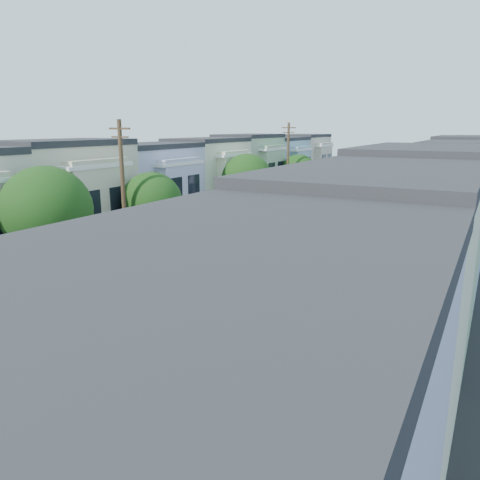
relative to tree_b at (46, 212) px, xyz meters
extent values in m
plane|color=black|center=(6.30, 3.81, -5.44)|extent=(160.00, 160.00, 0.00)
cube|color=black|center=(6.30, 18.81, -5.43)|extent=(12.00, 70.00, 0.02)
cube|color=gray|center=(0.25, 18.81, -5.36)|extent=(0.30, 70.00, 0.15)
cube|color=gray|center=(12.35, 18.81, -5.36)|extent=(0.30, 70.00, 0.15)
cube|color=gray|center=(-1.05, 18.81, -5.36)|extent=(2.60, 70.00, 0.15)
cube|color=gray|center=(13.65, 18.81, -5.36)|extent=(2.60, 70.00, 0.15)
cube|color=gold|center=(6.30, 18.81, -5.44)|extent=(0.12, 70.00, 0.01)
cube|color=#91B5C0|center=(-4.85, 18.81, -5.44)|extent=(5.00, 70.00, 8.50)
cube|color=#91B5C0|center=(17.45, 18.81, -5.44)|extent=(5.00, 70.00, 8.50)
cylinder|color=black|center=(-0.30, 0.00, -3.53)|extent=(0.44, 0.44, 3.82)
sphere|color=#1F3D11|center=(0.00, 0.00, 0.03)|extent=(4.70, 4.70, 4.70)
cylinder|color=black|center=(-0.30, 8.40, -3.77)|extent=(0.44, 0.44, 3.33)
sphere|color=#1F3D11|center=(0.00, 8.40, -0.67)|extent=(4.09, 4.09, 4.09)
cylinder|color=black|center=(-0.30, 22.04, -3.76)|extent=(0.44, 0.44, 3.35)
sphere|color=#1F3D11|center=(0.00, 22.04, -0.44)|extent=(4.70, 4.70, 4.70)
cylinder|color=black|center=(-0.30, 34.80, -3.97)|extent=(0.44, 0.44, 2.95)
sphere|color=#1F3D11|center=(0.00, 34.80, -0.97)|extent=(4.35, 4.35, 4.35)
cylinder|color=black|center=(12.90, 33.66, -4.05)|extent=(0.44, 0.44, 2.77)
sphere|color=#1F3D11|center=(13.20, 33.66, -1.63)|extent=(2.98, 2.98, 2.98)
cylinder|color=#42301E|center=(0.00, 5.81, -0.44)|extent=(0.26, 0.26, 10.00)
cube|color=#42301E|center=(0.00, 5.81, 4.16)|extent=(1.60, 0.12, 0.12)
cylinder|color=#42301E|center=(0.00, 31.81, -0.44)|extent=(0.26, 0.26, 10.00)
cube|color=#42301E|center=(0.00, 31.81, 4.16)|extent=(1.60, 0.12, 0.12)
cube|color=silver|center=(8.16, 6.15, -3.38)|extent=(2.64, 4.74, 2.59)
cube|color=silver|center=(8.16, 9.62, -3.49)|extent=(2.64, 2.20, 2.38)
cube|color=black|center=(8.16, 7.14, -4.81)|extent=(2.43, 6.80, 0.26)
cube|color=#2D0A51|center=(7.78, 3.78, -3.07)|extent=(0.99, 0.04, 0.48)
cube|color=#198C1E|center=(8.66, 3.78, -3.07)|extent=(0.77, 0.04, 0.48)
cylinder|color=black|center=(6.97, 4.85, -4.94)|extent=(0.31, 0.99, 0.99)
cylinder|color=black|center=(9.36, 4.85, -4.94)|extent=(0.31, 0.99, 0.99)
cylinder|color=black|center=(6.97, 9.29, -4.94)|extent=(0.31, 0.99, 0.99)
cylinder|color=black|center=(9.36, 9.29, -4.94)|extent=(0.31, 0.99, 0.99)
imported|color=black|center=(8.52, 17.37, -4.71)|extent=(1.95, 4.47, 1.45)
imported|color=black|center=(1.40, -2.39, -4.80)|extent=(1.79, 4.01, 1.27)
imported|color=gray|center=(1.40, 4.65, -4.73)|extent=(2.27, 4.81, 1.41)
imported|color=#3B190D|center=(1.40, 14.55, -4.82)|extent=(1.32, 3.73, 1.24)
imported|color=#434343|center=(11.20, -3.08, -4.78)|extent=(1.65, 4.02, 1.31)
imported|color=silver|center=(11.20, 2.43, -4.79)|extent=(2.08, 4.43, 1.30)
imported|color=black|center=(11.20, 22.58, -4.80)|extent=(1.59, 3.99, 1.29)
imported|color=black|center=(11.20, 31.01, -4.67)|extent=(2.33, 5.22, 1.54)
cylinder|color=black|center=(11.23, -6.22, -5.10)|extent=(0.13, 0.67, 0.67)
cylinder|color=black|center=(11.23, -7.69, -5.10)|extent=(0.13, 0.67, 0.67)
cube|color=black|center=(11.23, -6.96, -4.91)|extent=(0.23, 1.15, 0.19)
cube|color=#B2B2B2|center=(11.23, -6.69, -4.70)|extent=(0.29, 0.46, 0.23)
camera|label=1|loc=(20.25, -16.03, 4.27)|focal=35.00mm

